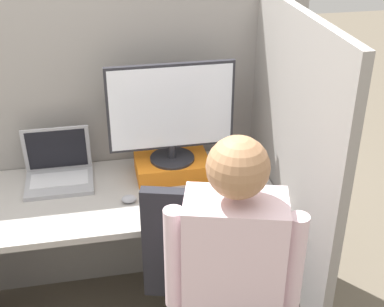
{
  "coord_description": "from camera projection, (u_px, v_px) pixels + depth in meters",
  "views": [
    {
      "loc": [
        -0.05,
        -1.75,
        2.05
      ],
      "look_at": [
        0.33,
        0.15,
        1.0
      ],
      "focal_mm": 50.0,
      "sensor_mm": 36.0,
      "label": 1
    }
  ],
  "objects": [
    {
      "name": "cubicle_panel_right",
      "position": [
        278.0,
        176.0,
        2.46
      ],
      "size": [
        0.04,
        1.23,
        1.57
      ],
      "color": "gray",
      "rests_on": "ground"
    },
    {
      "name": "carrot_toy",
      "position": [
        182.0,
        213.0,
        2.23
      ],
      "size": [
        0.04,
        0.13,
        0.04
      ],
      "color": "orange",
      "rests_on": "desk"
    },
    {
      "name": "monitor",
      "position": [
        171.0,
        111.0,
        2.39
      ],
      "size": [
        0.58,
        0.21,
        0.47
      ],
      "color": "#232328",
      "rests_on": "paper_box"
    },
    {
      "name": "paper_box",
      "position": [
        172.0,
        167.0,
        2.53
      ],
      "size": [
        0.34,
        0.22,
        0.08
      ],
      "color": "orange",
      "rests_on": "desk"
    },
    {
      "name": "cubicle_panel_back",
      "position": [
        109.0,
        151.0,
        2.66
      ],
      "size": [
        1.95,
        0.04,
        1.57
      ],
      "color": "gray",
      "rests_on": "ground"
    },
    {
      "name": "desk",
      "position": [
        117.0,
        227.0,
        2.49
      ],
      "size": [
        1.45,
        0.61,
        0.75
      ],
      "color": "#9E9993",
      "rests_on": "ground"
    },
    {
      "name": "laptop",
      "position": [
        59.0,
        172.0,
        2.46
      ],
      "size": [
        0.31,
        0.24,
        0.25
      ],
      "color": "#99999E",
      "rests_on": "desk"
    },
    {
      "name": "stapler",
      "position": [
        242.0,
        168.0,
        2.55
      ],
      "size": [
        0.05,
        0.17,
        0.05
      ],
      "color": "black",
      "rests_on": "desk"
    },
    {
      "name": "person",
      "position": [
        241.0,
        288.0,
        1.82
      ],
      "size": [
        0.46,
        0.48,
        1.32
      ],
      "color": "black",
      "rests_on": "ground"
    },
    {
      "name": "mouse",
      "position": [
        129.0,
        199.0,
        2.33
      ],
      "size": [
        0.07,
        0.05,
        0.03
      ],
      "color": "gray",
      "rests_on": "desk"
    }
  ]
}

